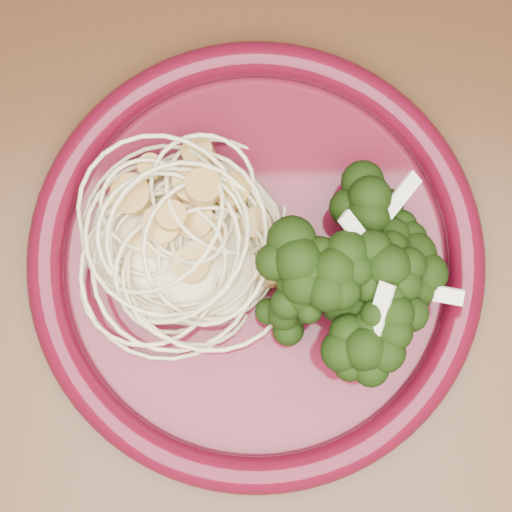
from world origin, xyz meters
The scene contains 6 objects.
dining_table centered at (0.00, 0.00, 0.65)m, with size 1.20×0.80×0.75m.
dinner_plate centered at (0.03, 0.03, 0.76)m, with size 0.39×0.39×0.03m.
spaghetti_pile centered at (-0.01, 0.04, 0.77)m, with size 0.14×0.12×0.03m, color beige.
scallop_cluster centered at (-0.01, 0.04, 0.81)m, with size 0.13×0.13×0.04m, color #BC9345, non-canonical shape.
broccoli_pile centered at (0.09, 0.01, 0.79)m, with size 0.10×0.17×0.06m, color black.
onion_garnish centered at (0.09, 0.01, 0.82)m, with size 0.07×0.11×0.05m, color #ECEBC7, non-canonical shape.
Camera 1 is at (0.03, -0.05, 1.24)m, focal length 50.00 mm.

